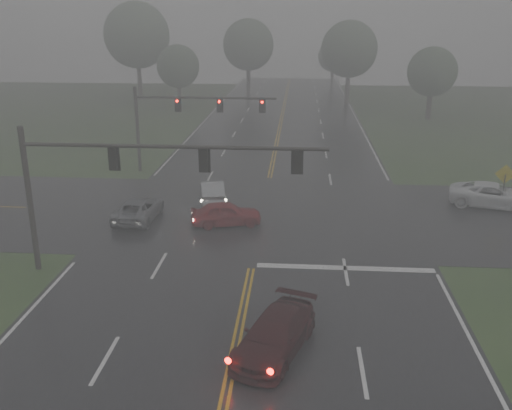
# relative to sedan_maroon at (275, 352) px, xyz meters

# --- Properties ---
(main_road) EXTENTS (18.00, 160.00, 0.02)m
(main_road) POSITION_rel_sedan_maroon_xyz_m (-1.45, 12.99, 0.00)
(main_road) COLOR black
(main_road) RESTS_ON ground
(cross_street) EXTENTS (120.00, 14.00, 0.02)m
(cross_street) POSITION_rel_sedan_maroon_xyz_m (-1.45, 14.99, 0.00)
(cross_street) COLOR black
(cross_street) RESTS_ON ground
(stop_bar) EXTENTS (8.50, 0.50, 0.01)m
(stop_bar) POSITION_rel_sedan_maroon_xyz_m (3.05, 7.39, 0.00)
(stop_bar) COLOR silver
(stop_bar) RESTS_ON ground
(sedan_maroon) EXTENTS (3.40, 5.15, 1.39)m
(sedan_maroon) POSITION_rel_sedan_maroon_xyz_m (0.00, 0.00, 0.00)
(sedan_maroon) COLOR black
(sedan_maroon) RESTS_ON ground
(sedan_red) EXTENTS (4.32, 2.52, 1.38)m
(sedan_red) POSITION_rel_sedan_maroon_xyz_m (-3.41, 12.86, 0.00)
(sedan_red) COLOR maroon
(sedan_red) RESTS_ON ground
(sedan_silver) EXTENTS (2.26, 4.39, 1.38)m
(sedan_silver) POSITION_rel_sedan_maroon_xyz_m (-4.88, 17.24, 0.00)
(sedan_silver) COLOR #9DA0A4
(sedan_silver) RESTS_ON ground
(car_grey) EXTENTS (2.31, 4.72, 1.29)m
(car_grey) POSITION_rel_sedan_maroon_xyz_m (-8.71, 13.39, 0.00)
(car_grey) COLOR slate
(car_grey) RESTS_ON ground
(pickup_white) EXTENTS (5.87, 3.89, 1.50)m
(pickup_white) POSITION_rel_sedan_maroon_xyz_m (13.05, 17.48, 0.00)
(pickup_white) COLOR white
(pickup_white) RESTS_ON ground
(signal_gantry_near) EXTENTS (13.78, 0.30, 6.92)m
(signal_gantry_near) POSITION_rel_sedan_maroon_xyz_m (-7.33, 6.24, 4.90)
(signal_gantry_near) COLOR black
(signal_gantry_near) RESTS_ON ground
(signal_gantry_far) EXTENTS (10.73, 0.33, 6.49)m
(signal_gantry_far) POSITION_rel_sedan_maroon_xyz_m (-8.39, 24.37, 4.53)
(signal_gantry_far) COLOR black
(signal_gantry_far) RESTS_ON ground
(sign_diamond_east) EXTENTS (1.21, 0.26, 2.95)m
(sign_diamond_east) POSITION_rel_sedan_maroon_xyz_m (13.32, 16.78, 1.99)
(sign_diamond_east) COLOR black
(sign_diamond_east) RESTS_ON ground
(tree_nw_a) EXTENTS (5.47, 5.47, 8.04)m
(tree_nw_a) POSITION_rel_sedan_maroon_xyz_m (-15.04, 55.99, 5.28)
(tree_nw_a) COLOR #322720
(tree_nw_a) RESTS_ON ground
(tree_ne_a) EXTENTS (7.48, 7.48, 10.98)m
(tree_ne_a) POSITION_rel_sedan_maroon_xyz_m (7.01, 61.03, 7.22)
(tree_ne_a) COLOR #322720
(tree_ne_a) RESTS_ON ground
(tree_n_mid) EXTENTS (7.57, 7.57, 11.12)m
(tree_n_mid) POSITION_rel_sedan_maroon_xyz_m (-7.22, 69.46, 7.31)
(tree_n_mid) COLOR #322720
(tree_n_mid) RESTS_ON ground
(tree_e_near) EXTENTS (5.61, 5.61, 8.23)m
(tree_e_near) POSITION_rel_sedan_maroon_xyz_m (15.57, 49.62, 5.41)
(tree_e_near) COLOR #322720
(tree_e_near) RESTS_ON ground
(tree_nw_b) EXTENTS (9.14, 9.14, 13.42)m
(tree_nw_b) POSITION_rel_sedan_maroon_xyz_m (-22.33, 63.57, 8.84)
(tree_nw_b) COLOR #322720
(tree_nw_b) RESTS_ON ground
(tree_n_far) EXTENTS (5.06, 5.06, 7.43)m
(tree_n_far) POSITION_rel_sedan_maroon_xyz_m (6.00, 81.77, 4.88)
(tree_n_far) COLOR #322720
(tree_n_far) RESTS_ON ground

